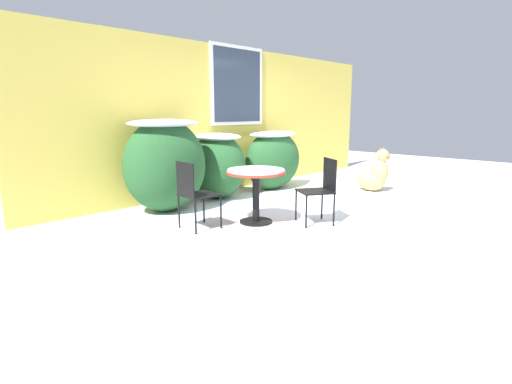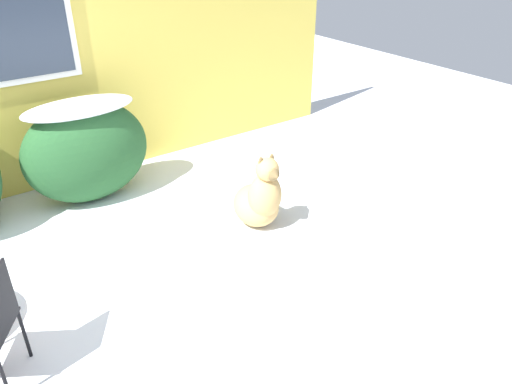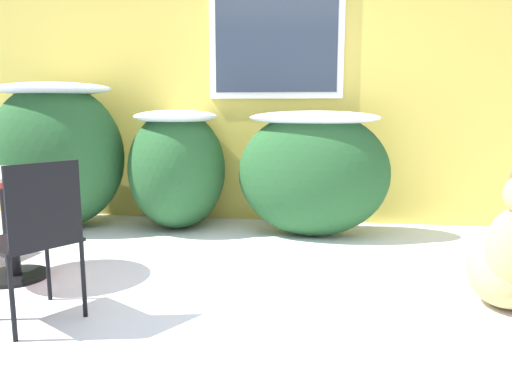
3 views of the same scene
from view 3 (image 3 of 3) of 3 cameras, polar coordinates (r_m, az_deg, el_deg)
ground_plane at (r=2.99m, az=-1.66°, el=-12.39°), size 16.00×16.00×0.00m
house_wall at (r=4.95m, az=2.64°, el=12.16°), size 8.00×0.10×2.63m
shrub_left at (r=5.02m, az=-21.84°, el=4.25°), size 1.26×1.02×1.35m
shrub_middle at (r=4.71m, az=-9.00°, el=2.98°), size 0.89×1.01×1.10m
shrub_right at (r=4.37m, az=6.59°, el=2.49°), size 1.32×0.70×1.10m
patio_table at (r=3.61m, az=-26.55°, el=-0.20°), size 0.78×0.78×0.72m
patio_chair_far_side at (r=2.81m, az=-23.95°, el=-4.43°), size 0.57×0.57×0.86m
dog at (r=3.11m, az=27.23°, el=-6.75°), size 0.45×0.70×0.81m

